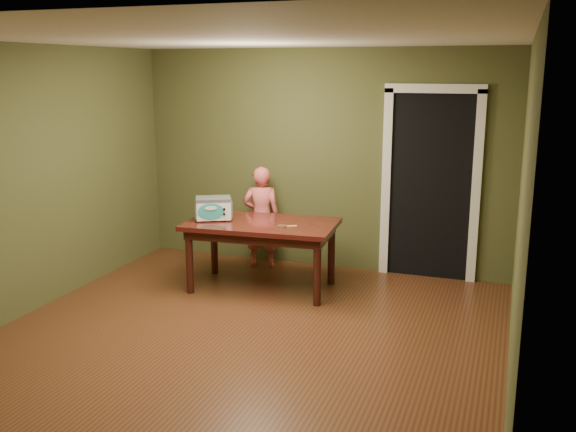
% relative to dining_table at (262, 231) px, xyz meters
% --- Properties ---
extents(floor, '(5.00, 5.00, 0.00)m').
position_rel_dining_table_xyz_m(floor, '(0.34, -1.45, -0.65)').
color(floor, brown).
rests_on(floor, ground).
extents(room_shell, '(4.52, 5.02, 2.61)m').
position_rel_dining_table_xyz_m(room_shell, '(0.34, -1.45, 1.06)').
color(room_shell, '#474D29').
rests_on(room_shell, ground).
extents(doorway, '(1.10, 0.66, 2.25)m').
position_rel_dining_table_xyz_m(doorway, '(1.64, 1.33, 0.41)').
color(doorway, black).
rests_on(doorway, ground).
extents(dining_table, '(1.66, 1.01, 0.75)m').
position_rel_dining_table_xyz_m(dining_table, '(0.00, 0.00, 0.00)').
color(dining_table, '#3D100D').
rests_on(dining_table, floor).
extents(toy_oven, '(0.47, 0.41, 0.25)m').
position_rel_dining_table_xyz_m(toy_oven, '(-0.53, -0.07, 0.23)').
color(toy_oven, '#4C4F54').
rests_on(toy_oven, dining_table).
extents(baking_pan, '(0.10, 0.10, 0.02)m').
position_rel_dining_table_xyz_m(baking_pan, '(0.29, -0.15, 0.11)').
color(baking_pan, silver).
rests_on(baking_pan, dining_table).
extents(spatula, '(0.17, 0.12, 0.01)m').
position_rel_dining_table_xyz_m(spatula, '(0.34, -0.09, 0.10)').
color(spatula, '#EBC666').
rests_on(spatula, dining_table).
extents(child, '(0.51, 0.40, 1.23)m').
position_rel_dining_table_xyz_m(child, '(-0.31, 0.75, -0.03)').
color(child, '#F16463').
rests_on(child, floor).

